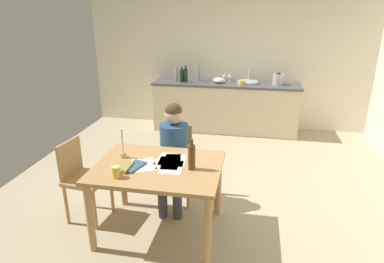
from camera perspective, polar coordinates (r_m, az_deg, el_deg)
ground_plane at (r=4.36m, az=2.58°, el=-9.87°), size 5.20×5.20×0.04m
wall_back at (r=6.41m, az=6.22°, el=12.40°), size 5.20×0.12×2.60m
kitchen_counter at (r=6.24m, az=5.64°, el=4.22°), size 2.62×0.64×0.90m
dining_table at (r=3.31m, az=-5.72°, el=-7.40°), size 1.21×0.93×0.74m
chair_at_table at (r=3.98m, az=-2.77°, el=-4.63°), size 0.43×0.43×0.88m
person_seated at (r=3.77m, az=-3.17°, el=-3.00°), size 0.35×0.61×1.19m
chair_side_empty at (r=3.76m, az=-18.12°, el=-7.21°), size 0.44×0.44×0.88m
coffee_mug at (r=3.08m, az=-12.68°, el=-6.70°), size 0.12×0.08×0.11m
candlestick at (r=3.44m, az=-11.61°, el=-2.98°), size 0.06×0.06×0.31m
book_magazine at (r=3.25m, az=-9.87°, el=-5.83°), size 0.20×0.28×0.02m
book_cookery at (r=3.23m, az=-11.55°, el=-5.96°), size 0.14×0.22×0.03m
paper_letter at (r=3.37m, az=-4.17°, el=-4.72°), size 0.23×0.31×0.00m
paper_bill at (r=3.30m, az=-3.98°, el=-5.33°), size 0.23×0.31×0.00m
paper_envelope at (r=3.29m, az=-8.08°, el=-5.56°), size 0.32×0.36×0.00m
paper_receipt at (r=3.21m, az=-3.51°, el=-6.02°), size 0.24×0.32×0.00m
paper_notice at (r=3.35m, az=-2.97°, el=-4.88°), size 0.24×0.32×0.00m
wine_bottle_on_table at (r=3.12m, az=-0.05°, el=-4.27°), size 0.07×0.07×0.30m
sink_unit at (r=6.11m, az=9.45°, el=8.26°), size 0.36×0.36×0.24m
bottle_oil at (r=6.21m, az=-2.63°, el=9.67°), size 0.07×0.07×0.29m
bottle_vinegar at (r=6.14m, az=-1.72°, el=9.46°), size 0.07×0.07×0.27m
bottle_wine_red at (r=6.12m, az=-1.08°, el=9.55°), size 0.07×0.07×0.30m
bottle_sauce at (r=6.24m, az=1.12°, el=9.75°), size 0.07×0.07×0.29m
mixing_bowl at (r=6.09m, az=4.54°, el=8.66°), size 0.21×0.21×0.09m
stovetop_kettle at (r=6.10m, az=14.38°, el=8.61°), size 0.18×0.18×0.22m
wine_glass_near_sink at (r=6.25m, az=6.42°, el=9.48°), size 0.07×0.07×0.15m
wine_glass_by_kettle at (r=6.26m, az=5.51°, el=9.52°), size 0.07×0.07×0.15m
teacup_on_counter at (r=5.95m, az=8.40°, el=8.21°), size 0.12×0.09×0.09m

